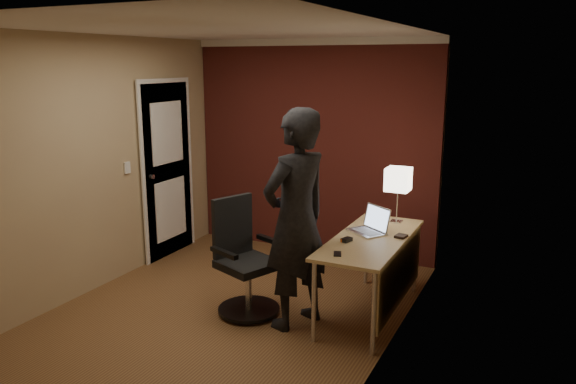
% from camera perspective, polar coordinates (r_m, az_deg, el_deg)
% --- Properties ---
extents(room, '(4.00, 4.00, 4.00)m').
position_cam_1_polar(room, '(6.34, -1.22, 5.19)').
color(room, brown).
rests_on(room, ground).
extents(desk, '(0.60, 1.50, 0.73)m').
position_cam_1_polar(desk, '(5.03, 9.18, -6.07)').
color(desk, '#D3B879').
rests_on(desk, ground).
extents(desk_lamp, '(0.22, 0.22, 0.54)m').
position_cam_1_polar(desk_lamp, '(5.41, 11.13, 1.20)').
color(desk_lamp, silver).
rests_on(desk_lamp, desk).
extents(laptop, '(0.42, 0.40, 0.23)m').
position_cam_1_polar(laptop, '(5.15, 8.47, -3.35)').
color(laptop, silver).
rests_on(laptop, desk).
extents(mouse, '(0.09, 0.11, 0.03)m').
position_cam_1_polar(mouse, '(4.87, 5.97, -4.85)').
color(mouse, black).
rests_on(mouse, desk).
extents(phone, '(0.10, 0.13, 0.01)m').
position_cam_1_polar(phone, '(4.55, 5.04, -6.27)').
color(phone, black).
rests_on(phone, desk).
extents(wallet, '(0.11, 0.12, 0.02)m').
position_cam_1_polar(wallet, '(5.06, 11.41, -4.42)').
color(wallet, black).
rests_on(wallet, desk).
extents(office_chair, '(0.61, 0.66, 1.03)m').
position_cam_1_polar(office_chair, '(5.13, -4.53, -7.30)').
color(office_chair, black).
rests_on(office_chair, ground).
extents(person, '(0.68, 0.81, 1.89)m').
position_cam_1_polar(person, '(4.72, 0.82, -2.85)').
color(person, black).
rests_on(person, ground).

